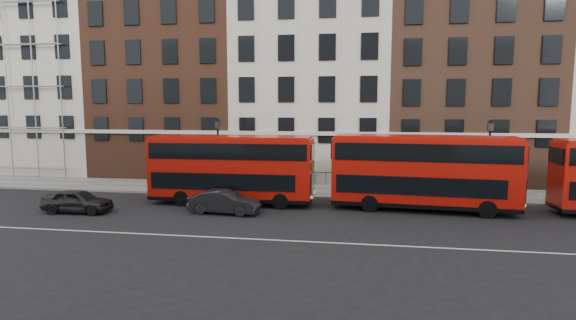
% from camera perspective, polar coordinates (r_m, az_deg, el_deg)
% --- Properties ---
extents(ground, '(120.00, 120.00, 0.00)m').
position_cam_1_polar(ground, '(23.57, -1.43, -8.71)').
color(ground, black).
rests_on(ground, ground).
extents(pavement, '(80.00, 5.00, 0.15)m').
position_cam_1_polar(pavement, '(33.67, 1.83, -3.85)').
color(pavement, gray).
rests_on(pavement, ground).
extents(kerb, '(80.00, 0.30, 0.16)m').
position_cam_1_polar(kerb, '(31.24, 1.25, -4.68)').
color(kerb, gray).
rests_on(kerb, ground).
extents(road_centre_line, '(70.00, 0.12, 0.01)m').
position_cam_1_polar(road_centre_line, '(21.69, -2.40, -10.09)').
color(road_centre_line, white).
rests_on(road_centre_line, ground).
extents(building_terrace, '(64.00, 11.95, 22.00)m').
position_cam_1_polar(building_terrace, '(40.64, 2.78, 12.36)').
color(building_terrace, '#BFB5A5').
rests_on(building_terrace, ground).
extents(bus_b, '(10.57, 2.68, 4.42)m').
position_cam_1_polar(bus_b, '(29.24, -7.26, -0.97)').
color(bus_b, '#AF1109').
rests_on(bus_b, ground).
extents(bus_c, '(11.04, 3.46, 4.57)m').
position_cam_1_polar(bus_c, '(28.32, 16.71, -1.30)').
color(bus_c, '#AF1109').
rests_on(bus_c, ground).
extents(car_rear, '(4.14, 1.75, 1.40)m').
position_cam_1_polar(car_rear, '(29.72, -25.16, -4.72)').
color(car_rear, black).
rests_on(car_rear, ground).
extents(car_front, '(4.29, 1.75, 1.38)m').
position_cam_1_polar(car_front, '(26.94, -8.08, -5.28)').
color(car_front, black).
rests_on(car_front, ground).
extents(lamp_post_left, '(0.44, 0.44, 5.33)m').
position_cam_1_polar(lamp_post_left, '(33.18, -8.86, 1.15)').
color(lamp_post_left, black).
rests_on(lamp_post_left, pavement).
extents(lamp_post_right, '(0.44, 0.44, 5.33)m').
position_cam_1_polar(lamp_post_right, '(32.43, 24.15, 0.50)').
color(lamp_post_right, black).
rests_on(lamp_post_right, pavement).
extents(iron_railings, '(6.60, 0.06, 1.00)m').
position_cam_1_polar(iron_railings, '(35.73, 2.27, -2.30)').
color(iron_railings, black).
rests_on(iron_railings, pavement).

